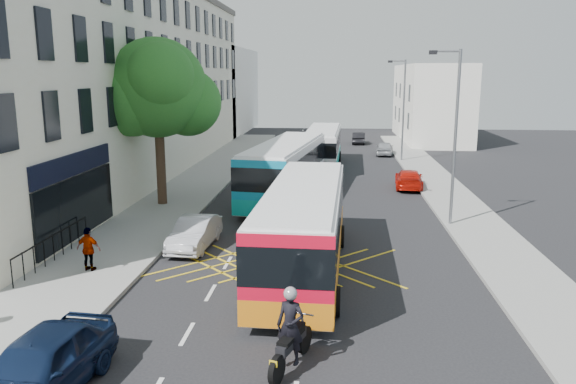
% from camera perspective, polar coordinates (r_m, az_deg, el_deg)
% --- Properties ---
extents(ground, '(120.00, 120.00, 0.00)m').
position_cam_1_polar(ground, '(15.83, 1.45, -14.65)').
color(ground, black).
rests_on(ground, ground).
extents(pavement_left, '(5.00, 70.00, 0.15)m').
position_cam_1_polar(pavement_left, '(31.37, -12.61, -1.25)').
color(pavement_left, gray).
rests_on(pavement_left, ground).
extents(pavement_right, '(3.00, 70.00, 0.15)m').
position_cam_1_polar(pavement_right, '(30.70, 17.25, -1.79)').
color(pavement_right, gray).
rests_on(pavement_right, ground).
extents(terrace_main, '(8.30, 45.00, 13.50)m').
position_cam_1_polar(terrace_main, '(41.35, -16.52, 11.03)').
color(terrace_main, beige).
rests_on(terrace_main, ground).
extents(terrace_far, '(8.00, 20.00, 10.00)m').
position_cam_1_polar(terrace_far, '(70.72, -7.45, 10.18)').
color(terrace_far, silver).
rests_on(terrace_far, ground).
extents(building_right, '(6.00, 18.00, 8.00)m').
position_cam_1_polar(building_right, '(63.04, 14.23, 8.80)').
color(building_right, silver).
rests_on(building_right, ground).
extents(street_tree, '(6.30, 5.70, 8.80)m').
position_cam_1_polar(street_tree, '(30.55, -13.18, 10.17)').
color(street_tree, '#382619').
rests_on(street_tree, pavement_left).
extents(lamp_near, '(1.45, 0.15, 8.00)m').
position_cam_1_polar(lamp_near, '(26.80, 16.47, 6.19)').
color(lamp_near, slate).
rests_on(lamp_near, pavement_right).
extents(lamp_far, '(1.45, 0.15, 8.00)m').
position_cam_1_polar(lamp_far, '(46.51, 11.55, 8.68)').
color(lamp_far, slate).
rests_on(lamp_far, pavement_right).
extents(railings, '(0.08, 5.60, 1.14)m').
position_cam_1_polar(railings, '(22.98, -22.73, -5.08)').
color(railings, black).
rests_on(railings, pavement_left).
extents(bus_near, '(3.08, 11.35, 3.17)m').
position_cam_1_polar(bus_near, '(20.23, 1.62, -3.58)').
color(bus_near, silver).
rests_on(bus_near, ground).
extents(bus_mid, '(4.24, 11.93, 3.28)m').
position_cam_1_polar(bus_mid, '(31.95, -0.26, 2.31)').
color(bus_mid, silver).
rests_on(bus_mid, ground).
extents(bus_far, '(2.92, 10.62, 2.96)m').
position_cam_1_polar(bus_far, '(43.28, 3.54, 4.61)').
color(bus_far, silver).
rests_on(bus_far, ground).
extents(motorbike, '(0.99, 2.30, 2.12)m').
position_cam_1_polar(motorbike, '(13.98, 0.29, -13.87)').
color(motorbike, black).
rests_on(motorbike, ground).
extents(parked_car_blue, '(2.25, 4.63, 1.52)m').
position_cam_1_polar(parked_car_blue, '(14.03, -23.92, -15.94)').
color(parked_car_blue, '#0D1A37').
rests_on(parked_car_blue, ground).
extents(parked_car_silver, '(1.58, 3.94, 1.27)m').
position_cam_1_polar(parked_car_silver, '(23.53, -9.45, -4.11)').
color(parked_car_silver, '#B5B6BD').
rests_on(parked_car_silver, ground).
extents(red_hatchback, '(2.02, 4.21, 1.18)m').
position_cam_1_polar(red_hatchback, '(36.03, 12.18, 1.31)').
color(red_hatchback, red).
rests_on(red_hatchback, ground).
extents(distant_car_grey, '(2.62, 4.99, 1.34)m').
position_cam_1_polar(distant_car_grey, '(52.59, 3.40, 4.94)').
color(distant_car_grey, '#3A3D41').
rests_on(distant_car_grey, ground).
extents(distant_car_silver, '(1.81, 3.68, 1.21)m').
position_cam_1_polar(distant_car_silver, '(50.38, 9.79, 4.40)').
color(distant_car_silver, '#97999E').
rests_on(distant_car_silver, ground).
extents(distant_car_dark, '(1.43, 3.67, 1.19)m').
position_cam_1_polar(distant_car_dark, '(58.29, 7.19, 5.48)').
color(distant_car_dark, black).
rests_on(distant_car_dark, ground).
extents(pedestrian_far, '(0.98, 0.52, 1.59)m').
position_cam_1_polar(pedestrian_far, '(21.32, -19.59, -5.49)').
color(pedestrian_far, gray).
rests_on(pedestrian_far, pavement_left).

